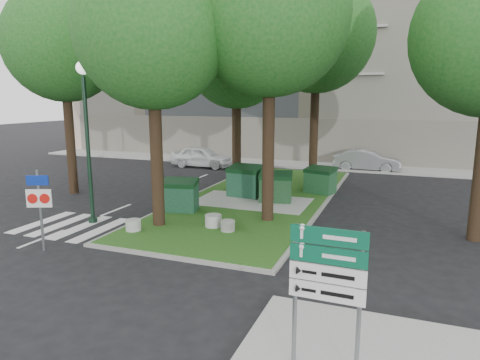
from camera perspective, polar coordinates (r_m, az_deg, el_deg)
The scene contains 23 objects.
ground at distance 13.18m, azimuth -10.80°, elevation -9.94°, with size 120.00×120.00×0.00m, color black.
median_island at distance 19.94m, azimuth 2.53°, elevation -2.39°, with size 6.00×16.00×0.12m, color #1D4A15.
median_kerb at distance 19.94m, azimuth 2.53°, elevation -2.41°, with size 6.30×16.30×0.10m, color gray.
building_sidewalk at distance 30.02m, azimuth 7.94°, elevation 2.04°, with size 42.00×3.00×0.12m, color #999993.
zebra_crossing at distance 16.45m, azimuth -19.30°, elevation -6.11°, with size 5.00×3.00×0.01m, color silver.
apartment_building at distance 37.17m, azimuth 10.98°, elevation 15.92°, with size 41.00×12.00×16.00m, color tan.
tree_median_near_left at distance 15.48m, azimuth -11.31°, elevation 20.65°, with size 5.20×5.20×10.53m.
tree_median_mid at distance 21.01m, azimuth -0.18°, elevation 17.30°, with size 4.80×4.80×9.99m.
tree_median_far at distance 23.19m, azimuth 10.55°, elevation 19.87°, with size 5.80×5.80×11.93m.
tree_street_left at distance 22.48m, azimuth -22.36°, elevation 17.82°, with size 5.40×5.40×11.00m.
dumpster_a at distance 17.52m, azimuth -8.02°, elevation -2.04°, with size 1.60×1.28×1.31m.
dumpster_b at distance 19.91m, azimuth 0.78°, elevation -0.15°, with size 1.69×1.27×1.47m.
dumpster_c at distance 18.94m, azimuth 4.77°, elevation -0.96°, with size 1.62×1.29×1.34m.
dumpster_d at distance 20.95m, azimuth 10.64°, elevation -0.03°, with size 1.59×1.31×1.28m.
bollard_left at distance 15.35m, azimuth -14.03°, elevation -5.84°, with size 0.53×0.53×0.38m, color #A2A39E.
bollard_right at distance 15.35m, azimuth -3.58°, elevation -5.43°, with size 0.60×0.60×0.43m, color #A2A39E.
bollard_mid at distance 14.87m, azimuth -1.64°, elevation -6.09°, with size 0.50×0.50×0.36m, color #9C9C97.
litter_bin at distance 22.10m, azimuth 8.98°, elevation -0.17°, with size 0.37×0.37×0.65m, color yellow.
street_lamp at distance 16.60m, azimuth -19.80°, elevation 7.10°, with size 0.47×0.47×5.93m.
traffic_sign_pole at distance 14.28m, azimuth -25.17°, elevation -2.38°, with size 0.72×0.32×2.52m.
directional_sign at distance 7.27m, azimuth 11.58°, elevation -12.57°, with size 1.25×0.10×2.50m.
car_white at distance 29.12m, azimuth -5.13°, elevation 3.13°, with size 1.69×4.20×1.43m, color white.
car_silver at distance 28.70m, azimuth 16.60°, elevation 2.54°, with size 1.46×4.17×1.38m, color gray.
Camera 1 is at (6.57, -10.43, 4.65)m, focal length 32.00 mm.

